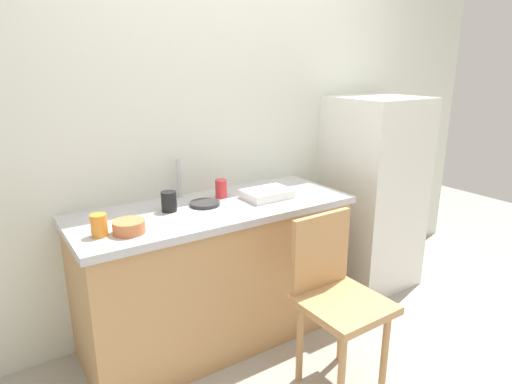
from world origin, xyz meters
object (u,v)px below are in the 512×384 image
object	(u,v)px
dish_tray	(267,194)
cup_red	(221,189)
chair	(336,294)
cup_black	(169,201)
refrigerator	(373,193)
terracotta_bowl	(129,227)
cup_orange	(99,225)
hotplate	(205,204)

from	to	relation	value
dish_tray	cup_red	size ratio (longest dim) A/B	2.60
chair	cup_black	xyz separation A→B (m)	(-0.57, 0.72, 0.40)
refrigerator	cup_black	size ratio (longest dim) A/B	12.72
cup_black	cup_red	bearing A→B (deg)	10.83
refrigerator	terracotta_bowl	xyz separation A→B (m)	(-1.85, -0.16, 0.18)
refrigerator	cup_red	xyz separation A→B (m)	(-1.21, 0.10, 0.20)
dish_tray	terracotta_bowl	size ratio (longest dim) A/B	1.85
dish_tray	cup_red	distance (m)	0.28
cup_orange	cup_red	bearing A→B (deg)	16.37
hotplate	cup_orange	distance (m)	0.63
refrigerator	dish_tray	size ratio (longest dim) A/B	4.96
terracotta_bowl	cup_red	xyz separation A→B (m)	(0.64, 0.26, 0.02)
refrigerator	terracotta_bowl	world-z (taller)	refrigerator
refrigerator	cup_orange	xyz separation A→B (m)	(-1.98, -0.12, 0.20)
chair	hotplate	size ratio (longest dim) A/B	5.24
dish_tray	cup_black	world-z (taller)	cup_black
dish_tray	cup_black	xyz separation A→B (m)	(-0.58, 0.09, 0.03)
refrigerator	chair	size ratio (longest dim) A/B	1.56
hotplate	cup_red	bearing A→B (deg)	29.51
hotplate	cup_orange	world-z (taller)	cup_orange
chair	hotplate	distance (m)	0.87
terracotta_bowl	cup_black	distance (m)	0.34
refrigerator	cup_black	world-z (taller)	refrigerator
terracotta_bowl	cup_red	distance (m)	0.69
chair	cup_red	world-z (taller)	cup_red
cup_red	hotplate	bearing A→B (deg)	-150.49
cup_black	cup_orange	world-z (taller)	cup_black
chair	terracotta_bowl	world-z (taller)	terracotta_bowl
refrigerator	cup_black	bearing A→B (deg)	178.83
chair	hotplate	xyz separation A→B (m)	(-0.36, 0.70, 0.35)
cup_red	terracotta_bowl	bearing A→B (deg)	-157.73
terracotta_bowl	hotplate	size ratio (longest dim) A/B	0.89
chair	cup_red	xyz separation A→B (m)	(-0.21, 0.79, 0.40)
cup_orange	dish_tray	bearing A→B (deg)	3.71
refrigerator	hotplate	world-z (taller)	refrigerator
refrigerator	dish_tray	distance (m)	1.00
cup_black	cup_orange	xyz separation A→B (m)	(-0.41, -0.16, -0.00)
dish_tray	cup_black	distance (m)	0.59
refrigerator	hotplate	xyz separation A→B (m)	(-1.36, 0.01, 0.16)
cup_orange	cup_black	bearing A→B (deg)	20.98
cup_orange	hotplate	bearing A→B (deg)	12.72
terracotta_bowl	hotplate	world-z (taller)	terracotta_bowl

